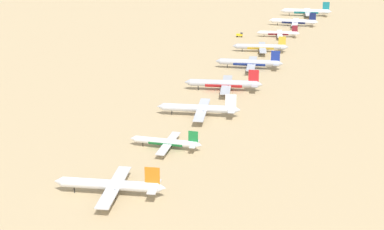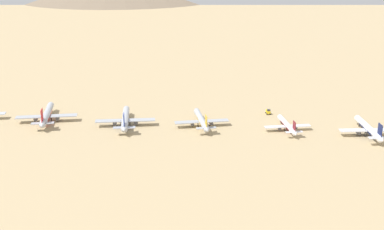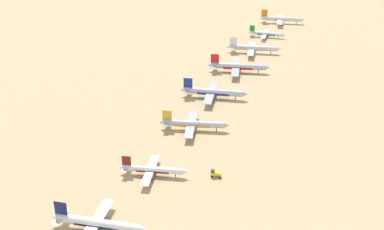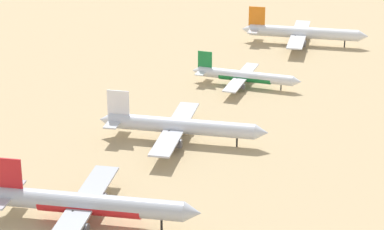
% 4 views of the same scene
% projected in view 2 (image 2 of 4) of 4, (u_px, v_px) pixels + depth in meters
% --- Properties ---
extents(ground_plane, '(2433.08, 2433.08, 0.00)m').
position_uv_depth(ground_plane, '(125.00, 125.00, 328.59)').
color(ground_plane, tan).
extents(parked_jet_1, '(45.07, 36.63, 13.00)m').
position_uv_depth(parked_jet_1, '(368.00, 128.00, 308.79)').
color(parked_jet_1, white).
rests_on(parked_jet_1, ground).
extents(parked_jet_2, '(36.44, 29.77, 10.53)m').
position_uv_depth(parked_jet_2, '(287.00, 125.00, 317.31)').
color(parked_jet_2, white).
rests_on(parked_jet_2, ground).
extents(parked_jet_3, '(43.13, 35.30, 12.49)m').
position_uv_depth(parked_jet_3, '(201.00, 120.00, 324.40)').
color(parked_jet_3, '#B2B7C1').
rests_on(parked_jet_3, ground).
extents(parked_jet_4, '(47.55, 38.76, 13.71)m').
position_uv_depth(parked_jet_4, '(125.00, 119.00, 325.34)').
color(parked_jet_4, '#B2B7C1').
rests_on(parked_jet_4, ground).
extents(parked_jet_5, '(48.94, 40.01, 14.15)m').
position_uv_depth(parked_jet_5, '(47.00, 115.00, 332.85)').
color(parked_jet_5, '#B2B7C1').
rests_on(parked_jet_5, ground).
extents(service_truck, '(5.40, 3.13, 3.90)m').
position_uv_depth(service_truck, '(268.00, 111.00, 348.16)').
color(service_truck, yellow).
rests_on(service_truck, ground).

